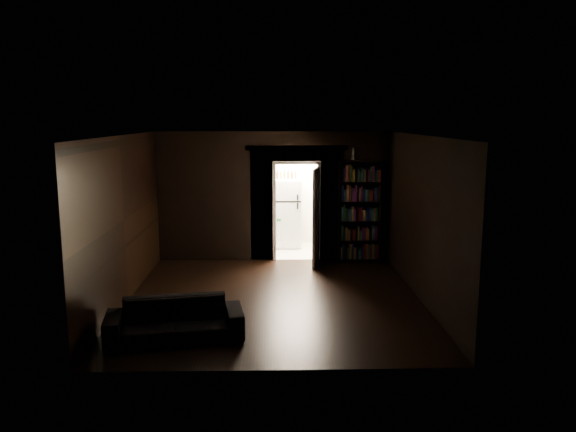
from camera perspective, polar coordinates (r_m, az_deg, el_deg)
name	(u,v)px	position (r m, az deg, el deg)	size (l,w,h in m)	color
ground	(274,299)	(9.76, -1.43, -8.46)	(5.50, 5.50, 0.00)	black
room_walls	(273,194)	(10.43, -1.53, 2.23)	(5.02, 5.61, 2.84)	black
kitchen_alcove	(295,198)	(13.27, 0.68, 1.84)	(2.20, 1.80, 2.60)	beige
sofa	(175,314)	(8.17, -11.44, -9.69)	(1.90, 0.82, 0.73)	black
bookshelf	(359,212)	(12.12, 7.20, 0.46)	(0.90, 0.32, 2.20)	black
refrigerator	(285,213)	(13.48, -0.28, 0.32)	(0.74, 0.68, 1.65)	silver
door	(316,217)	(11.79, 2.85, -0.11)	(0.85, 0.05, 2.05)	silver
figurine	(353,154)	(12.00, 6.65, 6.31)	(0.09, 0.09, 0.27)	white
bottles	(285,174)	(13.28, -0.35, 4.29)	(0.59, 0.07, 0.24)	black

